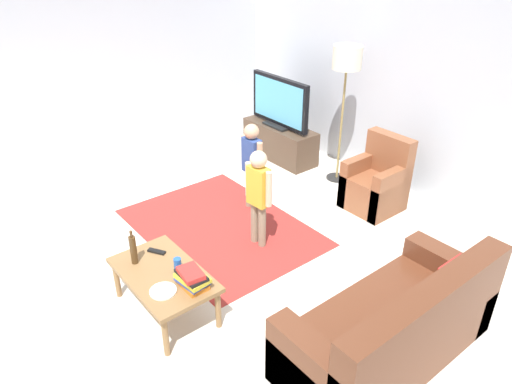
% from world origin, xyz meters
% --- Properties ---
extents(ground, '(7.80, 7.80, 0.00)m').
position_xyz_m(ground, '(0.00, 0.00, 0.00)').
color(ground, beige).
extents(wall_back, '(6.00, 0.12, 2.70)m').
position_xyz_m(wall_back, '(0.00, 3.00, 1.35)').
color(wall_back, silver).
rests_on(wall_back, ground).
extents(wall_left, '(0.12, 6.00, 2.70)m').
position_xyz_m(wall_left, '(-3.00, 0.00, 1.35)').
color(wall_left, silver).
rests_on(wall_left, ground).
extents(area_rug, '(2.20, 1.60, 0.01)m').
position_xyz_m(area_rug, '(-0.52, 0.50, 0.00)').
color(area_rug, '#9E2D28').
rests_on(area_rug, ground).
extents(tv_stand, '(1.20, 0.44, 0.50)m').
position_xyz_m(tv_stand, '(-1.56, 2.30, 0.24)').
color(tv_stand, '#4C3828').
rests_on(tv_stand, ground).
extents(tv, '(1.10, 0.28, 0.71)m').
position_xyz_m(tv, '(-1.56, 2.28, 0.85)').
color(tv, black).
rests_on(tv, tv_stand).
extents(couch, '(0.80, 1.80, 0.86)m').
position_xyz_m(couch, '(1.90, 0.46, 0.29)').
color(couch, brown).
rests_on(couch, ground).
extents(armchair, '(0.60, 0.60, 0.90)m').
position_xyz_m(armchair, '(0.27, 2.26, 0.30)').
color(armchair, brown).
rests_on(armchair, ground).
extents(floor_lamp, '(0.36, 0.36, 1.78)m').
position_xyz_m(floor_lamp, '(-0.54, 2.45, 1.54)').
color(floor_lamp, '#262626').
rests_on(floor_lamp, ground).
extents(child_near_tv, '(0.36, 0.17, 1.08)m').
position_xyz_m(child_near_tv, '(-0.65, 1.06, 0.65)').
color(child_near_tv, gray).
rests_on(child_near_tv, ground).
extents(child_center, '(0.36, 0.18, 1.09)m').
position_xyz_m(child_center, '(-0.01, 0.64, 0.65)').
color(child_center, gray).
rests_on(child_center, ground).
extents(coffee_table, '(1.00, 0.60, 0.42)m').
position_xyz_m(coffee_table, '(0.30, -0.65, 0.37)').
color(coffee_table, olive).
rests_on(coffee_table, ground).
extents(book_stack, '(0.30, 0.22, 0.18)m').
position_xyz_m(book_stack, '(0.61, -0.55, 0.51)').
color(book_stack, orange).
rests_on(book_stack, coffee_table).
extents(bottle, '(0.06, 0.06, 0.33)m').
position_xyz_m(bottle, '(0.02, -0.77, 0.56)').
color(bottle, '#4C3319').
rests_on(bottle, coffee_table).
extents(tv_remote, '(0.17, 0.13, 0.02)m').
position_xyz_m(tv_remote, '(-0.00, -0.55, 0.43)').
color(tv_remote, black).
rests_on(tv_remote, coffee_table).
extents(soda_can, '(0.07, 0.07, 0.12)m').
position_xyz_m(soda_can, '(0.35, -0.53, 0.48)').
color(soda_can, '#2659B2').
rests_on(soda_can, coffee_table).
extents(plate, '(0.22, 0.22, 0.02)m').
position_xyz_m(plate, '(0.52, -0.77, 0.43)').
color(plate, white).
rests_on(plate, coffee_table).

